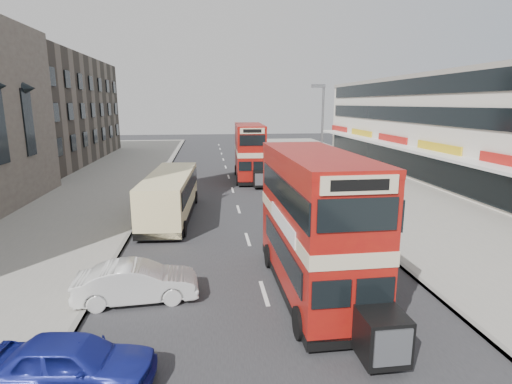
{
  "coord_description": "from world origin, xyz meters",
  "views": [
    {
      "loc": [
        -1.92,
        -11.42,
        6.77
      ],
      "look_at": [
        0.13,
        5.53,
        3.01
      ],
      "focal_mm": 28.31,
      "sensor_mm": 36.0,
      "label": 1
    }
  ],
  "objects_px": {
    "car_left_front": "(137,282)",
    "bus_second": "(250,152)",
    "cyclist": "(292,181)",
    "car_right_a": "(304,195)",
    "car_left_near": "(73,363)",
    "pedestrian_near": "(355,190)",
    "car_right_c": "(265,158)",
    "bus_main": "(315,224)",
    "coach": "(170,194)",
    "street_lamp": "(321,131)",
    "car_right_b": "(297,183)"
  },
  "relations": [
    {
      "from": "bus_second",
      "to": "car_right_a",
      "type": "height_order",
      "value": "bus_second"
    },
    {
      "from": "coach",
      "to": "car_right_a",
      "type": "height_order",
      "value": "coach"
    },
    {
      "from": "car_right_a",
      "to": "car_left_near",
      "type": "bearing_deg",
      "value": -28.72
    },
    {
      "from": "street_lamp",
      "to": "car_right_a",
      "type": "height_order",
      "value": "street_lamp"
    },
    {
      "from": "car_left_front",
      "to": "car_right_b",
      "type": "bearing_deg",
      "value": -33.34
    },
    {
      "from": "bus_main",
      "to": "car_right_a",
      "type": "height_order",
      "value": "bus_main"
    },
    {
      "from": "cyclist",
      "to": "car_right_b",
      "type": "bearing_deg",
      "value": -75.02
    },
    {
      "from": "bus_second",
      "to": "car_right_c",
      "type": "height_order",
      "value": "bus_second"
    },
    {
      "from": "car_right_c",
      "to": "cyclist",
      "type": "distance_m",
      "value": 13.03
    },
    {
      "from": "bus_main",
      "to": "car_right_c",
      "type": "height_order",
      "value": "bus_main"
    },
    {
      "from": "cyclist",
      "to": "street_lamp",
      "type": "bearing_deg",
      "value": -51.25
    },
    {
      "from": "car_left_front",
      "to": "bus_second",
      "type": "bearing_deg",
      "value": -19.96
    },
    {
      "from": "car_right_c",
      "to": "cyclist",
      "type": "xyz_separation_m",
      "value": [
        0.26,
        -13.03,
        -0.08
      ]
    },
    {
      "from": "bus_main",
      "to": "coach",
      "type": "bearing_deg",
      "value": -61.52
    },
    {
      "from": "car_right_a",
      "to": "coach",
      "type": "bearing_deg",
      "value": -74.07
    },
    {
      "from": "car_right_b",
      "to": "cyclist",
      "type": "xyz_separation_m",
      "value": [
        -0.27,
        0.83,
        0.05
      ]
    },
    {
      "from": "bus_main",
      "to": "pedestrian_near",
      "type": "xyz_separation_m",
      "value": [
        6.11,
        12.12,
        -1.54
      ]
    },
    {
      "from": "coach",
      "to": "car_right_c",
      "type": "distance_m",
      "value": 22.25
    },
    {
      "from": "cyclist",
      "to": "car_right_c",
      "type": "bearing_deg",
      "value": 87.81
    },
    {
      "from": "pedestrian_near",
      "to": "bus_main",
      "type": "bearing_deg",
      "value": 29.13
    },
    {
      "from": "car_left_near",
      "to": "car_left_front",
      "type": "relative_size",
      "value": 0.95
    },
    {
      "from": "car_right_c",
      "to": "pedestrian_near",
      "type": "xyz_separation_m",
      "value": [
        3.38,
        -18.94,
        0.31
      ]
    },
    {
      "from": "coach",
      "to": "car_right_c",
      "type": "height_order",
      "value": "coach"
    },
    {
      "from": "bus_main",
      "to": "bus_second",
      "type": "xyz_separation_m",
      "value": [
        0.06,
        22.53,
        -0.09
      ]
    },
    {
      "from": "car_left_near",
      "to": "car_right_c",
      "type": "relative_size",
      "value": 0.89
    },
    {
      "from": "street_lamp",
      "to": "car_right_a",
      "type": "relative_size",
      "value": 1.89
    },
    {
      "from": "car_right_c",
      "to": "pedestrian_near",
      "type": "height_order",
      "value": "pedestrian_near"
    },
    {
      "from": "coach",
      "to": "car_left_near",
      "type": "relative_size",
      "value": 2.41
    },
    {
      "from": "car_right_b",
      "to": "cyclist",
      "type": "distance_m",
      "value": 0.87
    },
    {
      "from": "pedestrian_near",
      "to": "cyclist",
      "type": "relative_size",
      "value": 0.9
    },
    {
      "from": "bus_second",
      "to": "car_left_front",
      "type": "xyz_separation_m",
      "value": [
        -6.31,
        -22.44,
        -1.84
      ]
    },
    {
      "from": "car_left_near",
      "to": "car_right_a",
      "type": "height_order",
      "value": "car_left_near"
    },
    {
      "from": "coach",
      "to": "car_left_near",
      "type": "bearing_deg",
      "value": -90.85
    },
    {
      "from": "car_left_front",
      "to": "cyclist",
      "type": "xyz_separation_m",
      "value": [
        9.24,
        17.94,
        -0.01
      ]
    },
    {
      "from": "bus_main",
      "to": "car_left_near",
      "type": "distance_m",
      "value": 8.48
    },
    {
      "from": "street_lamp",
      "to": "cyclist",
      "type": "xyz_separation_m",
      "value": [
        -1.75,
        1.94,
        -4.11
      ]
    },
    {
      "from": "car_right_a",
      "to": "street_lamp",
      "type": "bearing_deg",
      "value": 148.88
    },
    {
      "from": "bus_main",
      "to": "car_left_front",
      "type": "bearing_deg",
      "value": -1.73
    },
    {
      "from": "street_lamp",
      "to": "car_right_b",
      "type": "bearing_deg",
      "value": 143.06
    },
    {
      "from": "pedestrian_near",
      "to": "car_right_c",
      "type": "bearing_deg",
      "value": -114.01
    },
    {
      "from": "bus_second",
      "to": "coach",
      "type": "height_order",
      "value": "bus_second"
    },
    {
      "from": "bus_main",
      "to": "bus_second",
      "type": "relative_size",
      "value": 1.03
    },
    {
      "from": "car_left_front",
      "to": "car_right_a",
      "type": "height_order",
      "value": "car_left_front"
    },
    {
      "from": "bus_second",
      "to": "cyclist",
      "type": "relative_size",
      "value": 4.29
    },
    {
      "from": "street_lamp",
      "to": "bus_second",
      "type": "distance_m",
      "value": 8.28
    },
    {
      "from": "car_left_front",
      "to": "cyclist",
      "type": "distance_m",
      "value": 20.18
    },
    {
      "from": "coach",
      "to": "pedestrian_near",
      "type": "distance_m",
      "value": 12.18
    },
    {
      "from": "cyclist",
      "to": "bus_second",
      "type": "bearing_deg",
      "value": 119.77
    },
    {
      "from": "car_left_near",
      "to": "car_right_b",
      "type": "xyz_separation_m",
      "value": [
        10.32,
        21.48,
        -0.05
      ]
    },
    {
      "from": "bus_main",
      "to": "car_left_near",
      "type": "bearing_deg",
      "value": 30.3
    }
  ]
}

